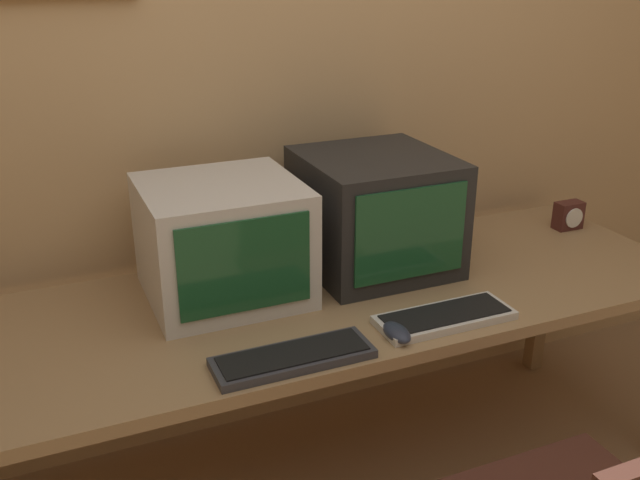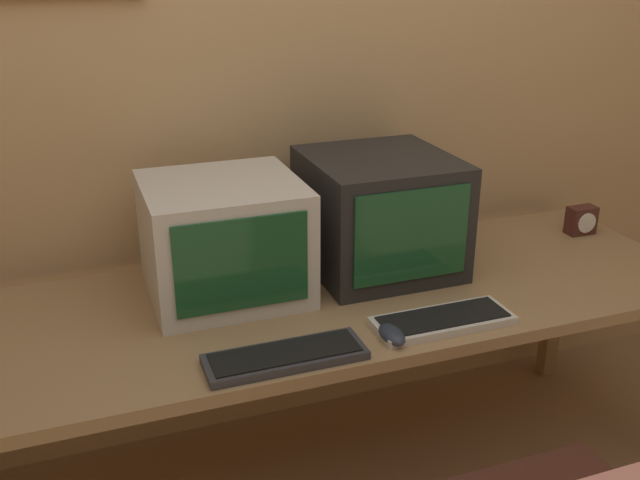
{
  "view_description": "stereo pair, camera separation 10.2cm",
  "coord_description": "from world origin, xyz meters",
  "px_view_note": "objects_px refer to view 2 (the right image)",
  "views": [
    {
      "loc": [
        -0.73,
        -0.81,
        1.64
      ],
      "look_at": [
        0.0,
        0.9,
        0.89
      ],
      "focal_mm": 40.0,
      "sensor_mm": 36.0,
      "label": 1
    },
    {
      "loc": [
        -0.64,
        -0.85,
        1.64
      ],
      "look_at": [
        0.0,
        0.9,
        0.89
      ],
      "focal_mm": 40.0,
      "sensor_mm": 36.0,
      "label": 2
    }
  ],
  "objects_px": {
    "monitor_left": "(224,238)",
    "keyboard_main": "(285,356)",
    "monitor_right": "(379,213)",
    "mouse_near_keyboard": "(392,335)",
    "keyboard_side": "(443,320)",
    "desk_clock": "(581,220)"
  },
  "relations": [
    {
      "from": "monitor_right",
      "to": "keyboard_main",
      "type": "bearing_deg",
      "value": -135.24
    },
    {
      "from": "monitor_right",
      "to": "desk_clock",
      "type": "height_order",
      "value": "monitor_right"
    },
    {
      "from": "monitor_right",
      "to": "mouse_near_keyboard",
      "type": "relative_size",
      "value": 4.18
    },
    {
      "from": "monitor_right",
      "to": "keyboard_side",
      "type": "distance_m",
      "value": 0.45
    },
    {
      "from": "keyboard_side",
      "to": "mouse_near_keyboard",
      "type": "distance_m",
      "value": 0.17
    },
    {
      "from": "monitor_left",
      "to": "mouse_near_keyboard",
      "type": "bearing_deg",
      "value": -52.14
    },
    {
      "from": "monitor_right",
      "to": "mouse_near_keyboard",
      "type": "bearing_deg",
      "value": -109.84
    },
    {
      "from": "monitor_right",
      "to": "keyboard_side",
      "type": "relative_size",
      "value": 1.19
    },
    {
      "from": "keyboard_side",
      "to": "mouse_near_keyboard",
      "type": "relative_size",
      "value": 3.53
    },
    {
      "from": "monitor_right",
      "to": "keyboard_main",
      "type": "distance_m",
      "value": 0.65
    },
    {
      "from": "monitor_right",
      "to": "mouse_near_keyboard",
      "type": "xyz_separation_m",
      "value": [
        -0.16,
        -0.45,
        -0.16
      ]
    },
    {
      "from": "monitor_left",
      "to": "keyboard_main",
      "type": "bearing_deg",
      "value": -83.81
    },
    {
      "from": "keyboard_main",
      "to": "mouse_near_keyboard",
      "type": "xyz_separation_m",
      "value": [
        0.29,
        -0.0,
        0.01
      ]
    },
    {
      "from": "keyboard_main",
      "to": "desk_clock",
      "type": "distance_m",
      "value": 1.32
    },
    {
      "from": "monitor_left",
      "to": "monitor_right",
      "type": "bearing_deg",
      "value": 1.84
    },
    {
      "from": "mouse_near_keyboard",
      "to": "monitor_left",
      "type": "bearing_deg",
      "value": 127.86
    },
    {
      "from": "monitor_right",
      "to": "keyboard_main",
      "type": "relative_size",
      "value": 1.14
    },
    {
      "from": "keyboard_main",
      "to": "keyboard_side",
      "type": "xyz_separation_m",
      "value": [
        0.45,
        0.03,
        0.0
      ]
    },
    {
      "from": "mouse_near_keyboard",
      "to": "keyboard_side",
      "type": "bearing_deg",
      "value": 10.56
    },
    {
      "from": "monitor_left",
      "to": "keyboard_side",
      "type": "xyz_separation_m",
      "value": [
        0.5,
        -0.4,
        -0.16
      ]
    },
    {
      "from": "keyboard_side",
      "to": "desk_clock",
      "type": "height_order",
      "value": "desk_clock"
    },
    {
      "from": "keyboard_side",
      "to": "monitor_left",
      "type": "bearing_deg",
      "value": 141.43
    }
  ]
}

